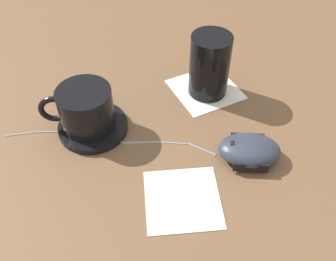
% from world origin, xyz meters
% --- Properties ---
extents(ground_plane, '(3.00, 3.00, 0.00)m').
position_xyz_m(ground_plane, '(0.00, 0.00, 0.00)').
color(ground_plane, brown).
extents(saucer, '(0.12, 0.12, 0.01)m').
position_xyz_m(saucer, '(0.13, -0.08, 0.01)').
color(saucer, black).
rests_on(saucer, ground).
extents(coffee_cup, '(0.12, 0.09, 0.07)m').
position_xyz_m(coffee_cup, '(0.14, -0.08, 0.05)').
color(coffee_cup, black).
rests_on(coffee_cup, saucer).
extents(computer_mouse, '(0.12, 0.12, 0.04)m').
position_xyz_m(computer_mouse, '(-0.05, 0.12, 0.02)').
color(computer_mouse, '#2D3342').
rests_on(computer_mouse, ground).
extents(mouse_cable, '(0.27, 0.24, 0.00)m').
position_xyz_m(mouse_cable, '(0.12, -0.04, 0.00)').
color(mouse_cable, gray).
rests_on(mouse_cable, ground).
extents(napkin_under_glass, '(0.13, 0.13, 0.00)m').
position_xyz_m(napkin_under_glass, '(-0.10, -0.05, 0.00)').
color(napkin_under_glass, silver).
rests_on(napkin_under_glass, ground).
extents(drinking_glass, '(0.07, 0.07, 0.12)m').
position_xyz_m(drinking_glass, '(-0.10, -0.05, 0.06)').
color(drinking_glass, black).
rests_on(drinking_glass, napkin_under_glass).
extents(napkin_spare, '(0.15, 0.15, 0.00)m').
position_xyz_m(napkin_spare, '(0.08, 0.13, 0.00)').
color(napkin_spare, silver).
rests_on(napkin_spare, ground).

